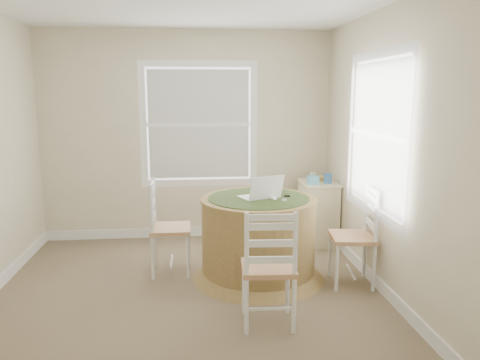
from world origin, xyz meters
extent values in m
cube|color=#7A6D4D|center=(0.00, 0.00, -0.01)|extent=(3.60, 3.60, 0.02)
cube|color=beige|center=(0.00, 1.81, 1.30)|extent=(3.60, 0.02, 2.60)
cube|color=beige|center=(0.00, -1.81, 1.30)|extent=(3.60, 0.02, 2.60)
cube|color=beige|center=(1.81, 0.00, 1.30)|extent=(0.02, 3.60, 2.60)
cube|color=white|center=(0.00, 1.79, 0.06)|extent=(3.60, 0.02, 0.12)
cube|color=white|center=(1.79, 0.00, 0.06)|extent=(0.02, 3.60, 0.12)
cylinder|color=olive|center=(0.70, 0.34, 0.45)|extent=(1.12, 1.12, 0.73)
cone|color=olive|center=(0.70, 0.34, 0.04)|extent=(1.32, 1.32, 0.08)
cylinder|color=olive|center=(0.70, 0.34, 0.80)|extent=(1.14, 1.14, 0.03)
cylinder|color=#3F4F22|center=(0.70, 0.34, 0.82)|extent=(1.00, 1.00, 0.01)
cone|color=#3F4F22|center=(0.70, 0.34, 0.76)|extent=(1.10, 1.10, 0.10)
cube|color=white|center=(0.71, 0.37, 0.82)|extent=(0.42, 0.36, 0.02)
cube|color=silver|center=(0.71, 0.37, 0.83)|extent=(0.32, 0.24, 0.00)
cube|color=black|center=(0.76, 0.23, 0.95)|extent=(0.36, 0.20, 0.23)
ellipsoid|color=white|center=(0.83, 0.26, 0.83)|extent=(0.08, 0.11, 0.04)
cube|color=#B7BABF|center=(0.93, 0.21, 0.82)|extent=(0.06, 0.10, 0.02)
cube|color=black|center=(0.99, 0.37, 0.82)|extent=(0.07, 0.06, 0.02)
cube|color=beige|center=(1.59, 1.35, 0.38)|extent=(0.41, 0.56, 0.75)
cube|color=beige|center=(1.59, 1.35, 0.76)|extent=(0.45, 0.59, 0.02)
cube|color=beige|center=(1.38, 1.36, 0.15)|extent=(0.02, 0.47, 0.16)
cube|color=beige|center=(1.38, 1.36, 0.38)|extent=(0.02, 0.47, 0.16)
cube|color=beige|center=(1.38, 1.36, 0.60)|extent=(0.02, 0.47, 0.16)
cube|color=#56A9C6|center=(1.48, 1.22, 0.82)|extent=(0.12, 0.12, 0.10)
cube|color=gold|center=(1.61, 1.41, 0.80)|extent=(0.15, 0.10, 0.06)
cube|color=#3867A8|center=(1.67, 1.26, 0.83)|extent=(0.08, 0.08, 0.12)
cylinder|color=beige|center=(1.55, 1.51, 0.82)|extent=(0.07, 0.07, 0.09)
camera|label=1|loc=(0.06, -4.10, 1.84)|focal=35.00mm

